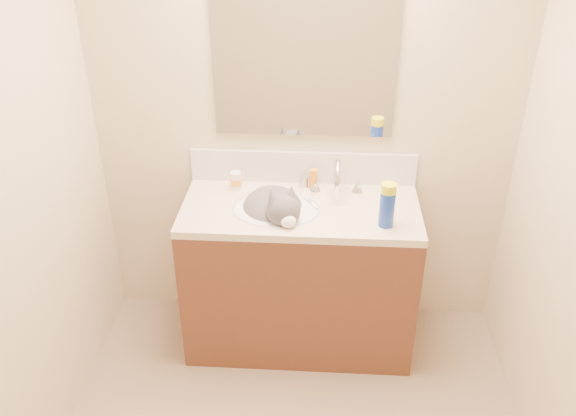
# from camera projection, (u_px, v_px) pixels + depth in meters

# --- Properties ---
(room_shell) EXTENTS (2.24, 2.54, 2.52)m
(room_shell) POSITION_uv_depth(u_px,v_px,m) (288.00, 191.00, 1.91)
(room_shell) COLOR #C8B794
(room_shell) RESTS_ON ground
(vanity_cabinet) EXTENTS (1.20, 0.55, 0.82)m
(vanity_cabinet) POSITION_uv_depth(u_px,v_px,m) (300.00, 279.00, 3.29)
(vanity_cabinet) COLOR #552F1D
(vanity_cabinet) RESTS_ON ground
(counter_slab) EXTENTS (1.20, 0.55, 0.04)m
(counter_slab) POSITION_uv_depth(u_px,v_px,m) (300.00, 210.00, 3.07)
(counter_slab) COLOR beige
(counter_slab) RESTS_ON vanity_cabinet
(basin) EXTENTS (0.45, 0.36, 0.14)m
(basin) POSITION_uv_depth(u_px,v_px,m) (276.00, 221.00, 3.08)
(basin) COLOR white
(basin) RESTS_ON vanity_cabinet
(faucet) EXTENTS (0.28, 0.20, 0.21)m
(faucet) POSITION_uv_depth(u_px,v_px,m) (337.00, 180.00, 3.13)
(faucet) COLOR silver
(faucet) RESTS_ON counter_slab
(cat) EXTENTS (0.45, 0.48, 0.34)m
(cat) POSITION_uv_depth(u_px,v_px,m) (275.00, 211.00, 3.06)
(cat) COLOR #4A484A
(cat) RESTS_ON basin
(backsplash) EXTENTS (1.20, 0.02, 0.18)m
(backsplash) POSITION_uv_depth(u_px,v_px,m) (303.00, 167.00, 3.24)
(backsplash) COLOR silver
(backsplash) RESTS_ON counter_slab
(mirror) EXTENTS (0.90, 0.02, 0.80)m
(mirror) POSITION_uv_depth(u_px,v_px,m) (304.00, 58.00, 2.94)
(mirror) COLOR white
(mirror) RESTS_ON room_shell
(pill_bottle) EXTENTS (0.06, 0.06, 0.10)m
(pill_bottle) POSITION_uv_depth(u_px,v_px,m) (236.00, 181.00, 3.20)
(pill_bottle) COLOR white
(pill_bottle) RESTS_ON counter_slab
(pill_label) EXTENTS (0.06, 0.06, 0.04)m
(pill_label) POSITION_uv_depth(u_px,v_px,m) (236.00, 182.00, 3.20)
(pill_label) COLOR orange
(pill_label) RESTS_ON pill_bottle
(silver_jar) EXTENTS (0.05, 0.05, 0.06)m
(silver_jar) POSITION_uv_depth(u_px,v_px,m) (303.00, 182.00, 3.23)
(silver_jar) COLOR #B7B7BC
(silver_jar) RESTS_ON counter_slab
(amber_bottle) EXTENTS (0.06, 0.06, 0.11)m
(amber_bottle) POSITION_uv_depth(u_px,v_px,m) (313.00, 179.00, 3.21)
(amber_bottle) COLOR orange
(amber_bottle) RESTS_ON counter_slab
(toothbrush) EXTENTS (0.09, 0.14, 0.01)m
(toothbrush) POSITION_uv_depth(u_px,v_px,m) (310.00, 202.00, 3.09)
(toothbrush) COLOR white
(toothbrush) RESTS_ON counter_slab
(toothbrush_head) EXTENTS (0.03, 0.03, 0.01)m
(toothbrush_head) POSITION_uv_depth(u_px,v_px,m) (310.00, 202.00, 3.09)
(toothbrush_head) COLOR #60A1CD
(toothbrush_head) RESTS_ON counter_slab
(spray_can) EXTENTS (0.09, 0.09, 0.20)m
(spray_can) POSITION_uv_depth(u_px,v_px,m) (387.00, 208.00, 2.86)
(spray_can) COLOR #1735A3
(spray_can) RESTS_ON counter_slab
(spray_cap) EXTENTS (0.09, 0.09, 0.04)m
(spray_cap) POSITION_uv_depth(u_px,v_px,m) (389.00, 188.00, 2.81)
(spray_cap) COLOR yellow
(spray_cap) RESTS_ON spray_can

